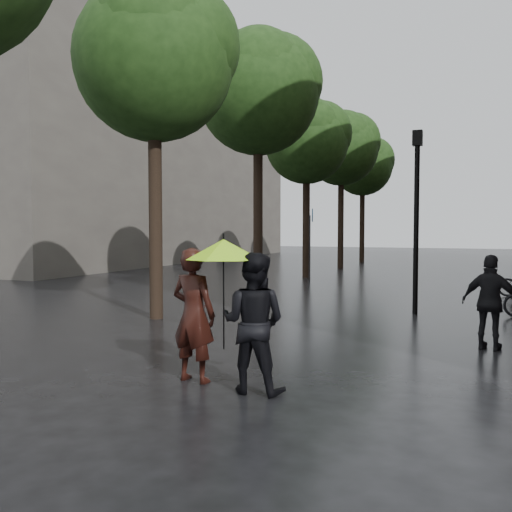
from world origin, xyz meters
The scene contains 9 objects.
ground centered at (0.00, 0.00, 0.00)m, with size 120.00×120.00×0.00m, color black.
bg_building centered at (-22.00, 28.00, 7.00)m, with size 16.00×30.00×14.00m, color #47423D.
street_trees centered at (-3.99, 15.91, 6.34)m, with size 4.33×34.03×8.91m.
person_burgundy centered at (-0.61, 2.60, 0.96)m, with size 0.70×0.46×1.91m, color black.
person_black centered at (0.38, 2.46, 0.93)m, with size 0.91×0.71×1.87m, color black.
lime_umbrella centered at (-0.07, 2.48, 1.90)m, with size 1.07×1.07×1.58m.
pedestrian_walking centered at (3.34, 6.43, 0.86)m, with size 1.01×0.42×1.72m, color black.
lamp_post centered at (1.62, 10.19, 2.83)m, with size 0.24×0.24×4.66m.
cycle_sign centered at (-3.30, 17.24, 1.99)m, with size 0.16×0.55×3.01m.
Camera 1 is at (3.15, -4.13, 2.18)m, focal length 38.00 mm.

